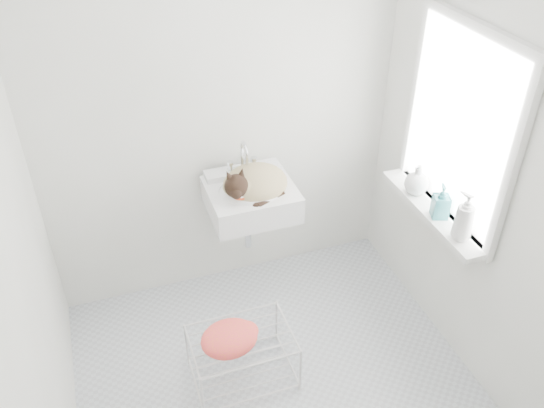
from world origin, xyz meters
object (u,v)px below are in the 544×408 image
object	(u,v)px
bottle_c	(415,192)
bottle_b	(438,216)
bottle_a	(460,238)
sink	(251,188)
wire_rack	(242,359)
cat	(254,183)

from	to	relation	value
bottle_c	bottle_b	bearing A→B (deg)	-90.00
bottle_a	bottle_c	xyz separation A→B (m)	(0.00, 0.45, 0.00)
bottle_b	bottle_c	world-z (taller)	bottle_b
sink	bottle_c	xyz separation A→B (m)	(0.90, -0.37, 0.00)
wire_rack	bottle_a	xyz separation A→B (m)	(1.17, -0.17, 0.70)
sink	bottle_b	bearing A→B (deg)	-34.35
cat	bottle_b	distance (m)	1.07
bottle_a	cat	bearing A→B (deg)	137.90
sink	bottle_c	bearing A→B (deg)	-22.11
sink	cat	world-z (taller)	cat
cat	bottle_c	world-z (taller)	cat
cat	bottle_a	size ratio (longest dim) A/B	1.90
bottle_a	sink	bearing A→B (deg)	137.73
sink	wire_rack	xyz separation A→B (m)	(-0.27, -0.65, -0.70)
cat	bottle_c	xyz separation A→B (m)	(0.89, -0.35, -0.04)
sink	wire_rack	size ratio (longest dim) A/B	0.94
sink	bottle_a	bearing A→B (deg)	-42.27
cat	bottle_c	size ratio (longest dim) A/B	2.38
sink	wire_rack	bearing A→B (deg)	-112.69
sink	cat	size ratio (longest dim) A/B	1.18
bottle_c	cat	bearing A→B (deg)	158.53
wire_rack	bottle_a	world-z (taller)	bottle_a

